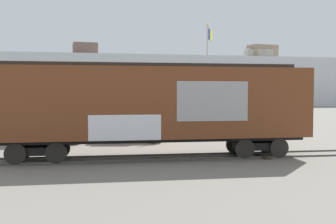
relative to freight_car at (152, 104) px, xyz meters
name	(u,v)px	position (x,y,z in m)	size (l,w,h in m)	color
ground_plane	(167,158)	(0.70, 0.00, -2.55)	(260.00, 260.00, 0.00)	slate
track	(138,158)	(-0.66, 0.02, -2.51)	(60.02, 4.01, 0.08)	#4C4742
freight_car	(152,104)	(0.00, 0.00, 0.00)	(14.72, 3.26, 4.47)	brown
flagpole	(208,63)	(5.74, 10.26, 2.76)	(0.87, 1.43, 8.20)	silver
hillside	(111,83)	(0.81, 79.26, 3.13)	(149.38, 33.33, 15.32)	silver
parked_car_black	(47,129)	(-5.51, 6.22, -1.67)	(4.25, 2.32, 1.73)	black
parked_car_silver	(131,128)	(-0.48, 6.30, -1.71)	(4.23, 2.40, 1.63)	#B7BABF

